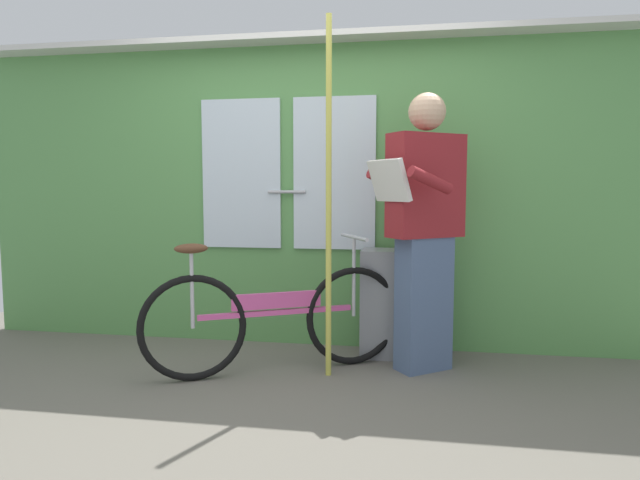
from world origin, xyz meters
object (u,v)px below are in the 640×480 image
at_px(bicycle_near_door, 275,318).
at_px(trash_bin_by_wall, 385,303).
at_px(passenger_reading_newspaper, 424,226).
at_px(handrail_pole, 329,200).

bearing_deg(bicycle_near_door, trash_bin_by_wall, 7.97).
distance_m(bicycle_near_door, passenger_reading_newspaper, 1.11).
bearing_deg(trash_bin_by_wall, passenger_reading_newspaper, -47.01).
xyz_separation_m(bicycle_near_door, trash_bin_by_wall, (0.67, 0.48, 0.02)).
height_order(bicycle_near_door, trash_bin_by_wall, bicycle_near_door).
relative_size(passenger_reading_newspaper, trash_bin_by_wall, 2.36).
height_order(passenger_reading_newspaper, handrail_pole, handrail_pole).
distance_m(bicycle_near_door, trash_bin_by_wall, 0.82).
bearing_deg(handrail_pole, trash_bin_by_wall, 55.06).
bearing_deg(handrail_pole, bicycle_near_door, -179.58).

